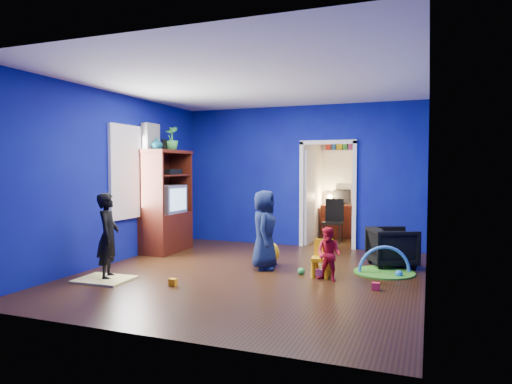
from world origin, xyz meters
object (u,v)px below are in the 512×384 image
at_px(toddler_red, 329,254).
at_px(vase, 157,143).
at_px(crt_tv, 168,199).
at_px(study_desk, 341,221).
at_px(hopper_ball, 267,253).
at_px(kid_chair, 322,260).
at_px(folding_chair, 333,222).
at_px(child_navy, 264,230).
at_px(child_black, 108,236).
at_px(play_mat, 384,272).
at_px(tv_armoire, 166,201).
at_px(armchair, 392,247).

height_order(toddler_red, vase, vase).
relative_size(crt_tv, study_desk, 0.80).
height_order(hopper_ball, kid_chair, kid_chair).
distance_m(hopper_ball, folding_chair, 2.73).
bearing_deg(child_navy, study_desk, -20.87).
xyz_separation_m(child_black, hopper_ball, (1.86, 1.66, -0.42)).
bearing_deg(vase, toddler_red, -14.31).
bearing_deg(kid_chair, child_black, -163.87).
bearing_deg(child_navy, hopper_ball, -1.88).
xyz_separation_m(crt_tv, play_mat, (4.08, -0.39, -1.01)).
xyz_separation_m(crt_tv, hopper_ball, (2.21, -0.53, -0.81)).
height_order(vase, study_desk, vase).
relative_size(tv_armoire, play_mat, 2.13).
bearing_deg(study_desk, armchair, -64.94).
xyz_separation_m(child_black, child_navy, (1.91, 1.41, 0.00)).
height_order(hopper_ball, folding_chair, folding_chair).
height_order(kid_chair, study_desk, study_desk).
xyz_separation_m(kid_chair, play_mat, (0.85, 0.58, -0.24)).
bearing_deg(vase, study_desk, 50.23).
distance_m(crt_tv, folding_chair, 3.55).
relative_size(tv_armoire, folding_chair, 2.13).
distance_m(armchair, crt_tv, 4.22).
distance_m(play_mat, study_desk, 3.73).
bearing_deg(tv_armoire, armchair, 1.95).
height_order(child_navy, vase, vase).
relative_size(armchair, study_desk, 0.81).
distance_m(child_navy, folding_chair, 2.96).
distance_m(child_navy, vase, 2.76).
relative_size(child_black, crt_tv, 1.80).
height_order(tv_armoire, kid_chair, tv_armoire).
relative_size(armchair, vase, 3.12).
height_order(child_navy, tv_armoire, tv_armoire).
bearing_deg(armchair, folding_chair, 10.92).
bearing_deg(toddler_red, study_desk, 112.95).
xyz_separation_m(child_black, play_mat, (3.73, 1.80, -0.62)).
height_order(tv_armoire, folding_chair, tv_armoire).
bearing_deg(vase, tv_armoire, 90.00).
bearing_deg(hopper_ball, vase, 174.19).
relative_size(hopper_ball, folding_chair, 0.46).
xyz_separation_m(armchair, child_black, (-3.81, -2.33, 0.31)).
height_order(vase, tv_armoire, vase).
distance_m(child_black, study_desk, 5.82).
bearing_deg(folding_chair, study_desk, 90.00).
bearing_deg(folding_chair, hopper_ball, -102.13).
relative_size(child_black, tv_armoire, 0.64).
relative_size(toddler_red, hopper_ball, 1.83).
relative_size(armchair, hopper_ball, 1.68).
bearing_deg(child_navy, child_black, 113.32).
height_order(child_black, tv_armoire, tv_armoire).
relative_size(child_navy, play_mat, 1.37).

